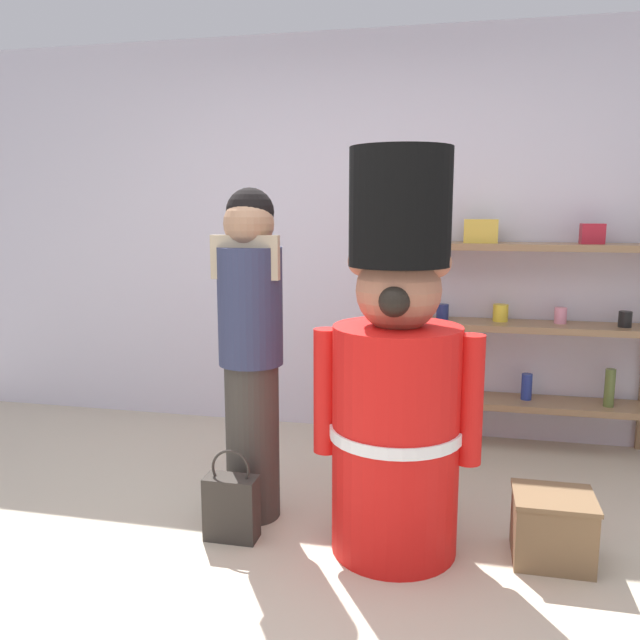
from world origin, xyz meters
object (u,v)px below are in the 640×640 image
Objects in this scene: person_shopper at (251,344)px; teddy_bear_guard at (397,382)px; merchandise_shelf at (528,320)px; shopping_bag at (231,506)px; display_crate at (552,527)px.

teddy_bear_guard is at bearing -13.71° from person_shopper.
merchandise_shelf reaches higher than person_shopper.
merchandise_shelf is 3.82× the size of shopping_bag.
teddy_bear_guard is 0.91m from display_crate.
person_shopper reaches higher than display_crate.
teddy_bear_guard is 0.73m from person_shopper.
merchandise_shelf is 2.13m from shopping_bag.
shopping_bag reaches higher than display_crate.
person_shopper is 0.74m from shopping_bag.
shopping_bag is at bearing -95.51° from person_shopper.
merchandise_shelf reaches higher than display_crate.
merchandise_shelf is 1.51m from display_crate.
person_shopper is (-0.70, 0.17, 0.10)m from teddy_bear_guard.
merchandise_shelf is 4.84× the size of display_crate.
merchandise_shelf reaches higher than shopping_bag.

